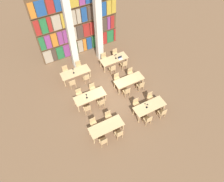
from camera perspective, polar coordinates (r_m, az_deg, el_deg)
name	(u,v)px	position (r m, az deg, el deg)	size (l,w,h in m)	color
ground_plane	(110,94)	(15.79, -0.43, -0.83)	(40.00, 40.00, 0.00)	brown
bookshelf_bank	(78,25)	(17.57, -8.84, 16.74)	(6.55, 0.35, 5.50)	brown
pillar_left	(71,35)	(16.01, -10.65, 14.19)	(0.46, 0.46, 6.00)	silver
pillar_center	(98,26)	(16.58, -3.59, 16.48)	(0.46, 0.46, 6.00)	silver
reading_table_0	(106,127)	(13.58, -1.50, -9.36)	(2.17, 0.84, 0.72)	tan
chair_0	(103,141)	(13.32, -2.24, -13.02)	(0.42, 0.40, 0.89)	tan
chair_1	(93,123)	(13.94, -4.86, -8.35)	(0.42, 0.40, 0.89)	tan
chair_2	(119,134)	(13.54, 1.88, -11.11)	(0.42, 0.40, 0.89)	tan
chair_3	(108,116)	(14.15, -0.92, -6.63)	(0.42, 0.40, 0.89)	tan
reading_table_1	(150,107)	(14.57, 9.77, -4.06)	(2.17, 0.84, 0.72)	tan
chair_4	(148,120)	(14.21, 9.38, -7.41)	(0.42, 0.40, 0.89)	tan
chair_5	(136,104)	(14.79, 6.35, -3.31)	(0.42, 0.40, 0.89)	tan
chair_6	(163,113)	(14.68, 13.06, -5.52)	(0.42, 0.40, 0.89)	tan
chair_7	(150,97)	(15.24, 9.98, -1.64)	(0.42, 0.40, 0.89)	tan
desk_lamp_0	(147,105)	(14.20, 9.19, -3.63)	(0.14, 0.14, 0.41)	black
reading_table_2	(90,97)	(14.92, -5.80, -1.48)	(2.17, 0.84, 0.72)	tan
chair_8	(87,109)	(14.57, -6.47, -4.59)	(0.42, 0.40, 0.89)	tan
chair_9	(79,94)	(15.38, -8.59, -0.70)	(0.42, 0.40, 0.89)	tan
chair_10	(101,103)	(14.77, -2.81, -3.06)	(0.42, 0.40, 0.89)	tan
chair_11	(93,88)	(15.57, -5.10, 0.70)	(0.42, 0.40, 0.89)	tan
desk_lamp_1	(87,95)	(14.57, -6.67, -1.13)	(0.14, 0.14, 0.41)	black
reading_table_3	(129,80)	(15.82, 4.47, 2.79)	(2.17, 0.84, 0.72)	tan
chair_12	(127,92)	(15.36, 3.88, -0.14)	(0.42, 0.40, 0.89)	tan
chair_13	(117,78)	(16.13, 1.34, 3.34)	(0.42, 0.40, 0.89)	tan
chair_14	(141,86)	(15.80, 7.50, 1.40)	(0.42, 0.40, 0.89)	tan
chair_15	(131,73)	(16.55, 4.87, 4.73)	(0.42, 0.40, 0.89)	tan
reading_table_4	(75,73)	(16.51, -9.53, 4.73)	(2.17, 0.84, 0.72)	tan
chair_16	(72,83)	(16.08, -10.29, 2.04)	(0.42, 0.40, 0.89)	tan
chair_17	(66,71)	(17.02, -12.02, 5.23)	(0.42, 0.40, 0.89)	tan
chair_18	(86,78)	(16.27, -6.74, 3.43)	(0.42, 0.40, 0.89)	tan
chair_19	(79,66)	(17.20, -8.64, 6.51)	(0.42, 0.40, 0.89)	tan
desk_lamp_2	(73,70)	(16.17, -10.13, 5.46)	(0.14, 0.14, 0.50)	black
reading_table_5	(114,59)	(17.29, 0.54, 8.25)	(2.17, 0.84, 0.72)	tan
chair_20	(112,69)	(16.79, 0.13, 5.81)	(0.42, 0.40, 0.89)	tan
chair_21	(104,58)	(17.69, -2.05, 8.71)	(0.42, 0.40, 0.89)	tan
chair_22	(124,64)	(17.15, 3.17, 6.95)	(0.42, 0.40, 0.89)	tan
chair_23	(115,54)	(18.04, 0.90, 9.75)	(0.42, 0.40, 0.89)	tan
desk_lamp_3	(116,55)	(17.06, 1.01, 9.26)	(0.14, 0.14, 0.46)	black
laptop	(120,58)	(17.22, 2.19, 8.52)	(0.32, 0.22, 0.21)	silver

